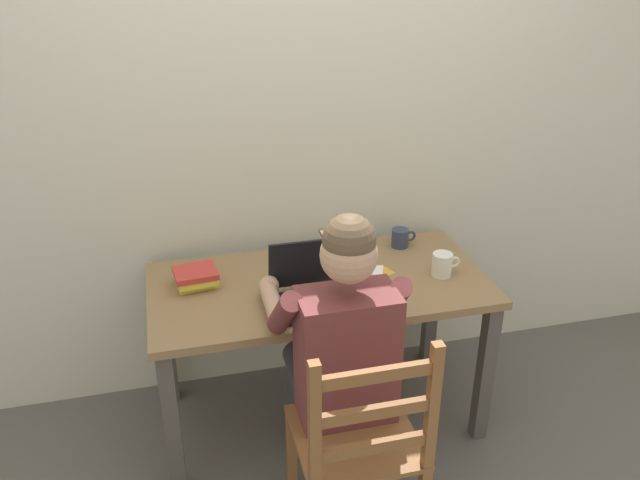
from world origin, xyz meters
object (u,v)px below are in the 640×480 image
object	(u,v)px
seated_person	(338,345)
book_stack_main	(196,277)
computer_mouse	(369,293)
coffee_mug_dark	(401,238)
wooden_chair	(360,446)
landscape_photo_print	(377,273)
coffee_mug_white	(443,264)
desk	(319,302)
laptop	(314,288)

from	to	relation	value
seated_person	book_stack_main	bearing A→B (deg)	132.72
computer_mouse	coffee_mug_dark	xyz separation A→B (m)	(0.28, 0.39, 0.03)
wooden_chair	landscape_photo_print	size ratio (longest dim) A/B	7.29
coffee_mug_white	landscape_photo_print	distance (m)	0.28
computer_mouse	landscape_photo_print	distance (m)	0.20
landscape_photo_print	desk	bearing A→B (deg)	161.67
book_stack_main	landscape_photo_print	distance (m)	0.76
seated_person	laptop	size ratio (longest dim) A/B	3.79
desk	laptop	bearing A→B (deg)	-112.64
laptop	coffee_mug_white	bearing A→B (deg)	6.14
seated_person	book_stack_main	size ratio (longest dim) A/B	6.69
landscape_photo_print	seated_person	bearing A→B (deg)	-144.72
book_stack_main	laptop	bearing A→B (deg)	-26.33
coffee_mug_dark	landscape_photo_print	world-z (taller)	coffee_mug_dark
seated_person	computer_mouse	distance (m)	0.33
seated_person	book_stack_main	distance (m)	0.69
laptop	landscape_photo_print	xyz separation A→B (m)	(0.31, 0.14, -0.05)
computer_mouse	coffee_mug_dark	bearing A→B (deg)	54.86
wooden_chair	computer_mouse	world-z (taller)	wooden_chair
wooden_chair	laptop	size ratio (longest dim) A/B	2.87
coffee_mug_white	book_stack_main	xyz separation A→B (m)	(-1.02, 0.16, -0.01)
computer_mouse	book_stack_main	xyz separation A→B (m)	(-0.67, 0.25, 0.02)
desk	computer_mouse	world-z (taller)	computer_mouse
landscape_photo_print	book_stack_main	bearing A→B (deg)	153.63
seated_person	landscape_photo_print	xyz separation A→B (m)	(0.29, 0.43, 0.03)
laptop	book_stack_main	distance (m)	0.50
computer_mouse	landscape_photo_print	xyz separation A→B (m)	(0.09, 0.17, -0.02)
seated_person	computer_mouse	bearing A→B (deg)	51.94
seated_person	book_stack_main	xyz separation A→B (m)	(-0.47, 0.51, 0.07)
laptop	seated_person	bearing A→B (deg)	-85.50
desk	book_stack_main	distance (m)	0.53
desk	coffee_mug_dark	size ratio (longest dim) A/B	12.11
landscape_photo_print	coffee_mug_white	bearing A→B (deg)	-37.72
computer_mouse	landscape_photo_print	size ratio (longest dim) A/B	0.77
seated_person	coffee_mug_white	world-z (taller)	seated_person
desk	laptop	distance (m)	0.21
wooden_chair	desk	bearing A→B (deg)	87.31
seated_person	wooden_chair	xyz separation A→B (m)	(0.00, -0.28, -0.22)
wooden_chair	book_stack_main	world-z (taller)	wooden_chair
seated_person	coffee_mug_dark	size ratio (longest dim) A/B	10.75
desk	wooden_chair	bearing A→B (deg)	-92.69
coffee_mug_dark	coffee_mug_white	bearing A→B (deg)	-75.83
computer_mouse	coffee_mug_white	world-z (taller)	coffee_mug_white
seated_person	laptop	bearing A→B (deg)	94.50
desk	wooden_chair	world-z (taller)	wooden_chair
wooden_chair	coffee_mug_white	distance (m)	0.89
wooden_chair	landscape_photo_print	bearing A→B (deg)	67.70
desk	coffee_mug_dark	bearing A→B (deg)	27.38
coffee_mug_white	desk	bearing A→B (deg)	172.23
wooden_chair	seated_person	bearing A→B (deg)	90.00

